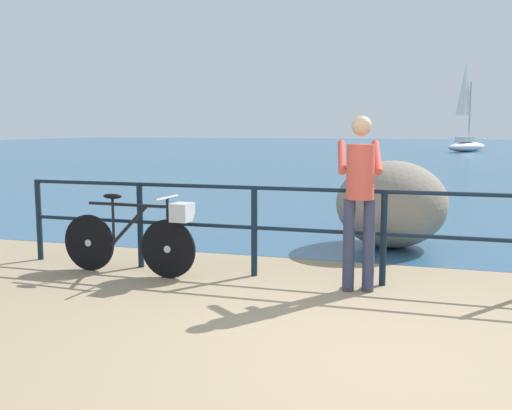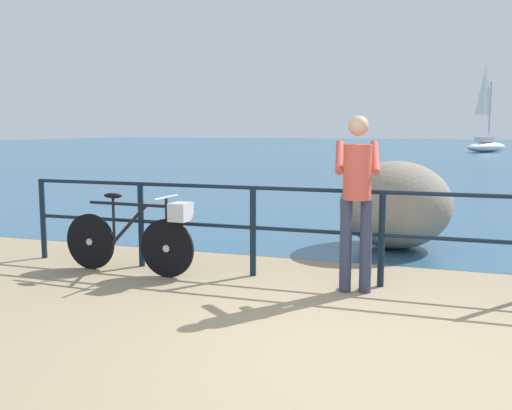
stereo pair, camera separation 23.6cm
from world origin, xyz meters
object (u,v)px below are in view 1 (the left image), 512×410
at_px(person_at_railing, 360,195).
at_px(sailboat, 466,142).
at_px(breakwater_boulder_main, 391,204).
at_px(bicycle, 139,235).

relative_size(person_at_railing, sailboat, 0.29).
distance_m(person_at_railing, breakwater_boulder_main, 2.44).
bearing_deg(person_at_railing, bicycle, 81.64).
bearing_deg(person_at_railing, sailboat, -14.69).
bearing_deg(bicycle, breakwater_boulder_main, 46.68).
distance_m(person_at_railing, sailboat, 38.57).
height_order(person_at_railing, breakwater_boulder_main, person_at_railing).
bearing_deg(sailboat, breakwater_boulder_main, -151.13).
relative_size(person_at_railing, breakwater_boulder_main, 1.13).
relative_size(bicycle, person_at_railing, 0.95).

